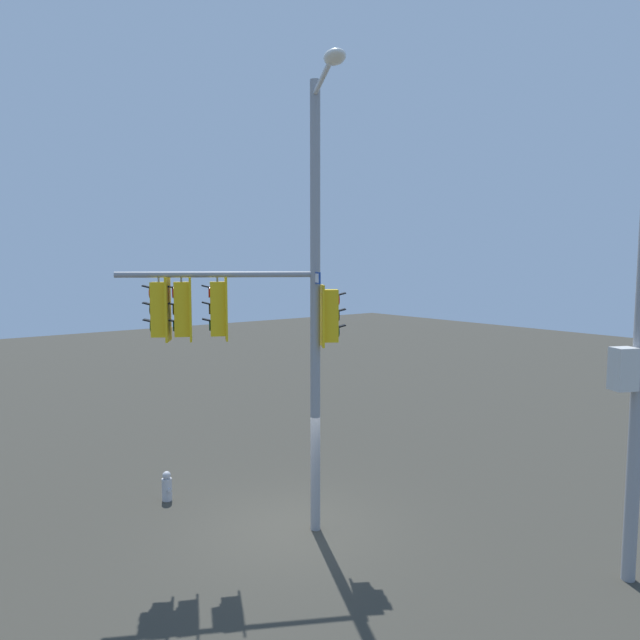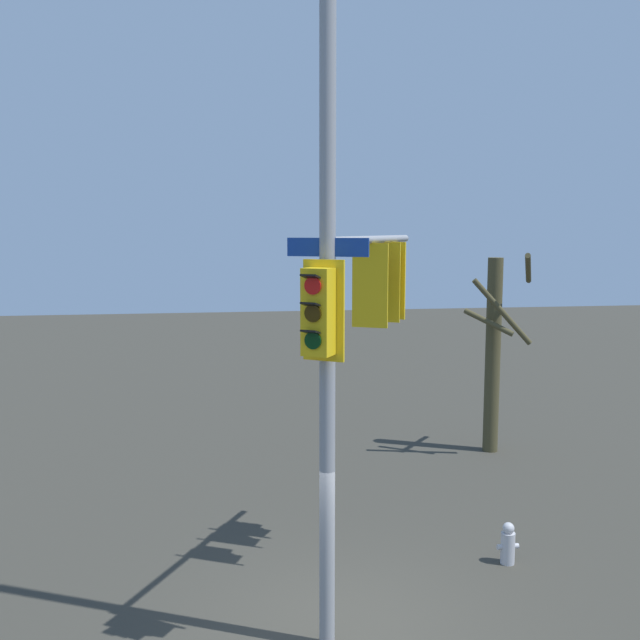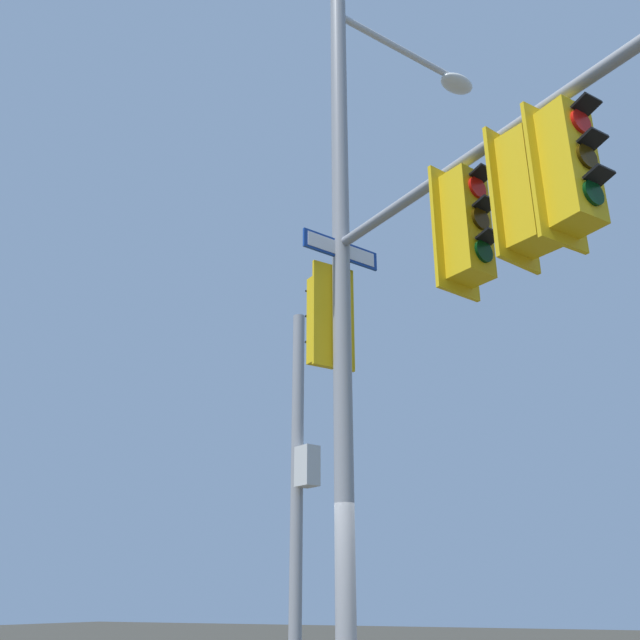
{
  "view_description": "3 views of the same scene",
  "coord_description": "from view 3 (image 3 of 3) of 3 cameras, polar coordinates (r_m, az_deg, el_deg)",
  "views": [
    {
      "loc": [
        -9.83,
        6.88,
        5.75
      ],
      "look_at": [
        -0.39,
        -0.51,
        4.58
      ],
      "focal_mm": 32.22,
      "sensor_mm": 36.0,
      "label": 1
    },
    {
      "loc": [
        -1.75,
        -9.38,
        5.68
      ],
      "look_at": [
        -0.38,
        -0.18,
        4.5
      ],
      "focal_mm": 39.51,
      "sensor_mm": 36.0,
      "label": 2
    },
    {
      "loc": [
        6.4,
        2.58,
        1.56
      ],
      "look_at": [
        0.04,
        -0.54,
        4.45
      ],
      "focal_mm": 38.72,
      "sensor_mm": 36.0,
      "label": 3
    }
  ],
  "objects": [
    {
      "name": "main_signal_pole_assembly",
      "position": [
        7.46,
        7.42,
        6.04
      ],
      "size": [
        4.39,
        4.14,
        9.46
      ],
      "rotation": [
        0.0,
        0.0,
        1.05
      ],
      "color": "gray",
      "rests_on": "ground"
    },
    {
      "name": "secondary_pole_assembly",
      "position": [
        13.51,
        -1.76,
        -13.37
      ],
      "size": [
        0.49,
        0.66,
        7.11
      ],
      "rotation": [
        0.0,
        0.0,
        1.13
      ],
      "color": "gray",
      "rests_on": "ground"
    }
  ]
}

